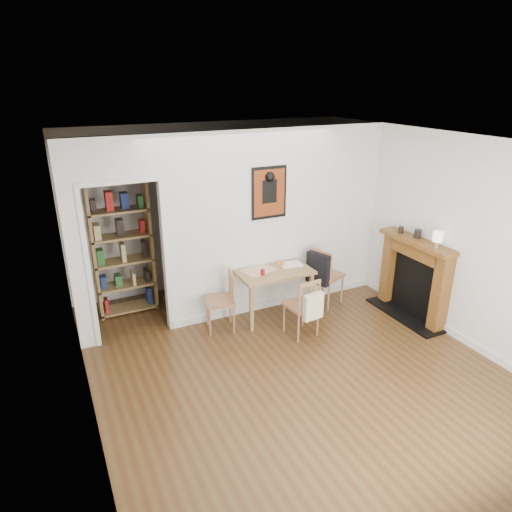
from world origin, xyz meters
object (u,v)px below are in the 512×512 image
fireplace (415,276)px  mantel_lamp (438,237)px  orange_fruit (282,263)px  dining_table (273,275)px  notebook (291,264)px  chair_left (220,302)px  bookshelf (122,249)px  ceramic_jar_a (418,234)px  ceramic_jar_b (401,230)px  chair_front (302,306)px  red_glass (263,272)px  chair_right (326,275)px

fireplace → mantel_lamp: bearing=-95.4°
orange_fruit → dining_table: bearing=-157.6°
dining_table → notebook: notebook is taller
chair_left → bookshelf: size_ratio=0.43×
ceramic_jar_a → ceramic_jar_b: size_ratio=1.26×
chair_left → notebook: size_ratio=2.74×
chair_front → mantel_lamp: (1.67, -0.55, 0.87)m
fireplace → notebook: 1.74m
orange_fruit → ceramic_jar_a: size_ratio=0.61×
orange_fruit → mantel_lamp: bearing=-38.3°
bookshelf → notebook: bookshelf is taller
dining_table → red_glass: red_glass is taller
orange_fruit → ceramic_jar_b: 1.75m
orange_fruit → bookshelf: bearing=154.3°
ceramic_jar_b → red_glass: bearing=167.6°
orange_fruit → notebook: orange_fruit is taller
mantel_lamp → bookshelf: bearing=148.3°
bookshelf → orange_fruit: bearing=-25.7°
notebook → mantel_lamp: mantel_lamp is taller
bookshelf → red_glass: size_ratio=24.62×
dining_table → ceramic_jar_a: size_ratio=8.91×
orange_fruit → notebook: bearing=-12.5°
notebook → ceramic_jar_a: ceramic_jar_a is taller
dining_table → orange_fruit: (0.19, 0.08, 0.12)m
orange_fruit → ceramic_jar_b: size_ratio=0.77×
dining_table → chair_front: bearing=-80.9°
chair_right → red_glass: size_ratio=11.32×
fireplace → notebook: bearing=148.9°
chair_left → mantel_lamp: 2.96m
chair_left → chair_right: 1.71m
fireplace → red_glass: (-2.01, 0.76, 0.13)m
fireplace → red_glass: bearing=159.4°
red_glass → ceramic_jar_a: 2.19m
chair_right → fireplace: size_ratio=0.72×
red_glass → mantel_lamp: bearing=-28.6°
notebook → ceramic_jar_b: ceramic_jar_b is taller
dining_table → red_glass: 0.26m
chair_right → fireplace: fireplace is taller
orange_fruit → ceramic_jar_a: 1.90m
notebook → orange_fruit: bearing=167.5°
red_glass → orange_fruit: bearing=23.3°
fireplace → ceramic_jar_b: bearing=97.5°
red_glass → ceramic_jar_b: (1.97, -0.43, 0.46)m
chair_front → notebook: chair_front is taller
ceramic_jar_b → bookshelf: bearing=156.3°
mantel_lamp → red_glass: bearing=151.4°
fireplace → ceramic_jar_a: (0.01, 0.06, 0.60)m
ceramic_jar_b → mantel_lamp: bearing=-89.0°
chair_front → ceramic_jar_b: bearing=3.6°
chair_left → chair_right: chair_right is taller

